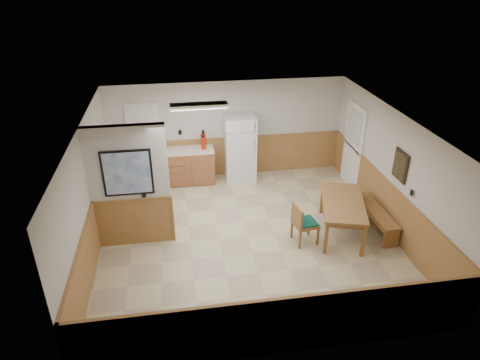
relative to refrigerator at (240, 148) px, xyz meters
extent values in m
plane|color=tan|center=(-0.27, -2.63, -0.86)|extent=(6.00, 6.00, 0.00)
cube|color=white|center=(-0.27, -2.63, 1.64)|extent=(6.00, 6.00, 0.02)
cube|color=silver|center=(-0.27, 0.37, 0.39)|extent=(6.00, 0.02, 2.50)
cube|color=silver|center=(2.73, -2.63, 0.39)|extent=(0.02, 6.00, 2.50)
cube|color=silver|center=(-3.27, -2.63, 0.39)|extent=(0.02, 6.00, 2.50)
cube|color=#A86D43|center=(-0.27, 0.35, -0.36)|extent=(6.00, 0.04, 1.00)
cube|color=#A86D43|center=(2.71, -2.63, -0.36)|extent=(0.04, 6.00, 1.00)
cube|color=#A86D43|center=(-3.25, -2.63, -0.36)|extent=(0.04, 6.00, 1.00)
cube|color=silver|center=(-2.52, -2.43, 0.89)|extent=(1.50, 0.15, 1.50)
cube|color=#A86D43|center=(-2.52, -2.43, -0.36)|extent=(1.50, 0.17, 1.00)
cube|color=black|center=(-2.52, -2.52, 0.74)|extent=(0.92, 0.03, 0.92)
cube|color=white|center=(-2.52, -2.54, 0.74)|extent=(0.84, 0.01, 0.84)
cube|color=#995936|center=(-1.37, 0.05, -0.43)|extent=(1.40, 0.60, 0.86)
cube|color=#995936|center=(-2.84, 0.05, -0.43)|extent=(0.06, 0.60, 0.86)
cube|color=#995936|center=(-2.10, 0.05, -0.43)|extent=(0.06, 0.60, 0.86)
cube|color=#ECE0C7|center=(-1.77, 0.05, 0.02)|extent=(2.20, 0.60, 0.04)
cube|color=#ECE0C7|center=(-1.77, 0.35, 0.09)|extent=(2.20, 0.02, 0.10)
cube|color=white|center=(2.70, -0.73, 0.16)|extent=(0.05, 1.02, 2.15)
cube|color=white|center=(2.69, -0.73, 0.16)|extent=(0.04, 0.90, 2.05)
cube|color=silver|center=(2.66, -0.73, 0.69)|extent=(0.02, 0.76, 0.80)
cube|color=white|center=(-2.37, 0.35, 0.69)|extent=(0.80, 0.03, 1.00)
cube|color=white|center=(-2.37, 0.34, 0.69)|extent=(0.70, 0.01, 0.90)
cube|color=black|center=(2.70, -2.93, 0.69)|extent=(0.03, 0.50, 0.60)
cube|color=black|center=(2.68, -2.93, 0.69)|extent=(0.01, 0.42, 0.52)
cube|color=white|center=(-1.07, -1.33, 1.59)|extent=(1.20, 0.30, 0.08)
cube|color=white|center=(-1.07, -1.33, 1.54)|extent=(1.15, 0.25, 0.01)
cube|color=white|center=(0.00, 0.00, 0.00)|extent=(0.78, 0.72, 1.73)
cube|color=silver|center=(0.30, -0.36, 0.71)|extent=(0.03, 0.02, 0.22)
cube|color=silver|center=(0.30, -0.36, 0.17)|extent=(0.03, 0.02, 0.41)
cube|color=olive|center=(1.68, -2.78, -0.14)|extent=(1.25, 1.81, 0.05)
cube|color=olive|center=(1.68, -2.78, -0.21)|extent=(1.12, 1.69, 0.10)
cube|color=olive|center=(1.13, -3.42, -0.51)|extent=(0.09, 0.09, 0.70)
cube|color=olive|center=(1.55, -1.95, -0.51)|extent=(0.09, 0.09, 0.70)
cube|color=olive|center=(1.80, -3.62, -0.51)|extent=(0.09, 0.09, 0.70)
cube|color=olive|center=(2.23, -2.15, -0.51)|extent=(0.09, 0.09, 0.70)
cube|color=olive|center=(2.46, -2.72, -0.44)|extent=(0.37, 1.55, 0.05)
cube|color=olive|center=(2.46, -3.44, -0.66)|extent=(0.32, 0.07, 0.40)
cube|color=olive|center=(2.46, -2.01, -0.66)|extent=(0.32, 0.07, 0.40)
cube|color=olive|center=(0.85, -2.97, -0.44)|extent=(0.52, 0.52, 0.06)
cube|color=#0E4735|center=(0.85, -2.97, -0.40)|extent=(0.47, 0.47, 0.03)
cube|color=olive|center=(0.66, -3.00, -0.21)|extent=(0.12, 0.45, 0.40)
cube|color=#0E4735|center=(0.46, -3.03, -0.21)|extent=(0.08, 0.39, 0.34)
cube|color=olive|center=(0.69, -3.19, -0.67)|extent=(0.05, 0.05, 0.39)
cube|color=olive|center=(0.62, -2.81, -0.67)|extent=(0.05, 0.05, 0.39)
cube|color=olive|center=(1.07, -3.13, -0.67)|extent=(0.05, 0.05, 0.39)
cube|color=olive|center=(1.01, -2.74, -0.67)|extent=(0.05, 0.05, 0.39)
cylinder|color=red|center=(-0.91, 0.03, 0.24)|extent=(0.15, 0.15, 0.40)
cylinder|color=black|center=(-0.91, 0.03, 0.48)|extent=(0.07, 0.07, 0.09)
cylinder|color=green|center=(-2.43, 0.04, 0.15)|extent=(0.08, 0.08, 0.22)
camera|label=1|loc=(-1.58, -9.86, 4.25)|focal=32.00mm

